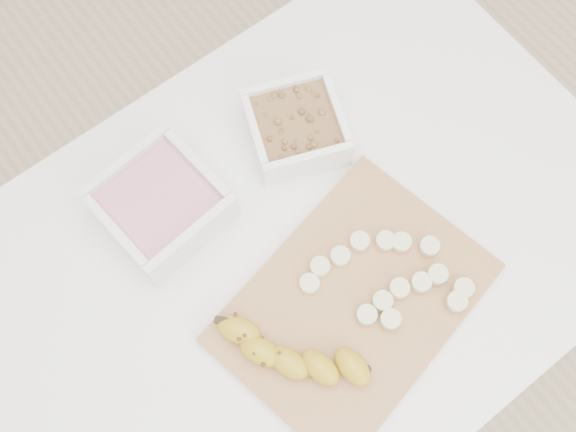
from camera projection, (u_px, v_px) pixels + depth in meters
ground at (295, 328)px, 1.65m from camera, size 3.50×3.50×0.00m
table at (299, 262)px, 1.03m from camera, size 1.00×0.70×0.75m
bowl_yogurt at (161, 204)px, 0.92m from camera, size 0.18×0.18×0.07m
bowl_granola at (296, 127)px, 0.97m from camera, size 0.18×0.18×0.06m
cutting_board at (353, 303)px, 0.91m from camera, size 0.42×0.33×0.01m
banana at (297, 355)px, 0.86m from camera, size 0.14×0.21×0.04m
banana_slices at (391, 276)px, 0.90m from camera, size 0.20×0.18×0.02m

